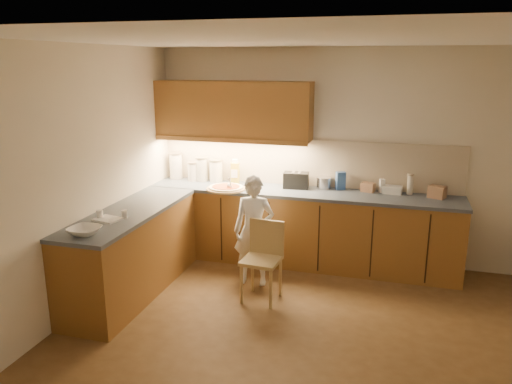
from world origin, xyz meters
TOP-DOWN VIEW (x-y plane):
  - room at (0.00, 0.00)m, footprint 4.54×4.50m
  - l_counter at (-0.92, 1.25)m, footprint 3.77×2.62m
  - backsplash at (-0.38, 1.99)m, footprint 3.75×0.02m
  - upper_cabinets at (-1.27, 1.82)m, footprint 1.95×0.36m
  - pizza_on_board at (-1.27, 1.50)m, footprint 0.47×0.47m
  - child at (-0.76, 0.97)m, footprint 0.48×0.34m
  - wooden_chair at (-0.56, 0.66)m, footprint 0.40×0.40m
  - mixing_bowl at (-1.95, -0.38)m, footprint 0.28×0.28m
  - canister_a at (-2.10, 1.88)m, footprint 0.17×0.17m
  - canister_b at (-1.83, 1.82)m, footprint 0.14×0.14m
  - canister_c at (-1.72, 1.85)m, footprint 0.17×0.17m
  - canister_d at (-1.53, 1.87)m, footprint 0.18×0.18m
  - oil_jug at (-1.26, 1.85)m, footprint 0.11×0.09m
  - toaster at (-0.46, 1.81)m, footprint 0.32×0.20m
  - steel_pot at (-0.14, 1.89)m, footprint 0.19×0.19m
  - blue_box at (0.07, 1.89)m, footprint 0.13×0.12m
  - card_box_a at (0.40, 1.88)m, footprint 0.18×0.15m
  - white_bottle at (0.56, 1.88)m, footprint 0.07×0.07m
  - flat_pack at (0.68, 1.88)m, footprint 0.23×0.17m
  - tall_jar at (0.88, 1.90)m, footprint 0.08×0.08m
  - card_box_b at (1.17, 1.81)m, footprint 0.22×0.20m
  - dough_cloth at (-1.99, 0.05)m, footprint 0.28×0.24m
  - spice_jar_a at (-2.08, 0.06)m, footprint 0.07×0.07m
  - spice_jar_b at (-1.87, 0.16)m, footprint 0.07×0.07m

SIDE VIEW (x-z plane):
  - l_counter at x=-0.92m, z-range 0.00..0.92m
  - wooden_chair at x=-0.56m, z-range 0.07..0.90m
  - child at x=-0.76m, z-range 0.00..1.24m
  - dough_cloth at x=-1.99m, z-range 0.92..0.94m
  - pizza_on_board at x=-1.27m, z-range 0.85..1.04m
  - mixing_bowl at x=-1.95m, z-range 0.92..0.99m
  - spice_jar_b at x=-1.87m, z-range 0.92..1.00m
  - flat_pack at x=0.68m, z-range 0.92..1.01m
  - spice_jar_a at x=-2.08m, z-range 0.92..1.01m
  - card_box_a at x=0.40m, z-range 0.92..1.03m
  - card_box_b at x=1.17m, z-range 0.92..1.06m
  - steel_pot at x=-0.14m, z-range 0.92..1.06m
  - white_bottle at x=0.56m, z-range 0.92..1.08m
  - toaster at x=-0.46m, z-range 0.92..1.12m
  - blue_box at x=0.07m, z-range 0.92..1.14m
  - tall_jar at x=0.88m, z-range 0.92..1.16m
  - canister_b at x=-1.83m, z-range 0.92..1.17m
  - oil_jug at x=-1.26m, z-range 0.91..1.22m
  - canister_d at x=-1.53m, z-range 0.92..1.21m
  - canister_c at x=-1.72m, z-range 0.92..1.24m
  - canister_a at x=-2.10m, z-range 0.92..1.27m
  - backsplash at x=-0.38m, z-range 0.92..1.50m
  - room at x=0.00m, z-range 0.37..2.99m
  - upper_cabinets at x=-1.27m, z-range 1.48..2.21m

